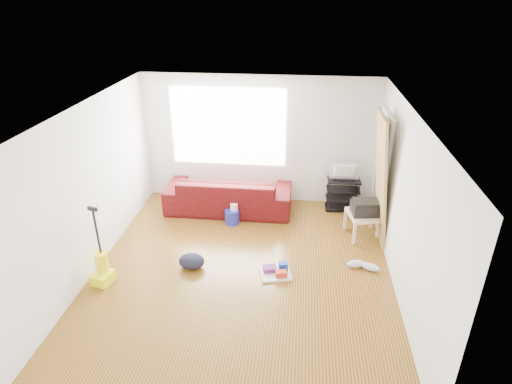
# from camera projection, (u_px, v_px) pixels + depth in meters

# --- Properties ---
(room) EXTENTS (4.51, 5.01, 2.51)m
(room) POSITION_uv_depth(u_px,v_px,m) (247.00, 194.00, 6.14)
(room) COLOR #4F310D
(room) RESTS_ON ground
(sofa) EXTENTS (2.38, 0.93, 0.70)m
(sofa) POSITION_uv_depth(u_px,v_px,m) (229.00, 209.00, 8.36)
(sofa) COLOR #340500
(sofa) RESTS_ON ground
(tv_stand) EXTENTS (0.63, 0.37, 0.62)m
(tv_stand) POSITION_uv_depth(u_px,v_px,m) (343.00, 194.00, 8.24)
(tv_stand) COLOR black
(tv_stand) RESTS_ON ground
(tv) EXTENTS (0.56, 0.07, 0.32)m
(tv) POSITION_uv_depth(u_px,v_px,m) (345.00, 172.00, 8.04)
(tv) COLOR black
(tv) RESTS_ON tv_stand
(side_table) EXTENTS (0.66, 0.66, 0.45)m
(side_table) POSITION_uv_depth(u_px,v_px,m) (365.00, 217.00, 7.32)
(side_table) COLOR #CDAC87
(side_table) RESTS_ON ground
(printer) EXTENTS (0.51, 0.42, 0.24)m
(printer) POSITION_uv_depth(u_px,v_px,m) (366.00, 207.00, 7.23)
(printer) COLOR black
(printer) RESTS_ON side_table
(bucket) EXTENTS (0.26, 0.26, 0.26)m
(bucket) POSITION_uv_depth(u_px,v_px,m) (232.00, 223.00, 7.89)
(bucket) COLOR #2027AA
(bucket) RESTS_ON ground
(toilet_paper) EXTENTS (0.13, 0.13, 0.12)m
(toilet_paper) POSITION_uv_depth(u_px,v_px,m) (234.00, 213.00, 7.82)
(toilet_paper) COLOR white
(toilet_paper) RESTS_ON bucket
(cleaning_tray) EXTENTS (0.53, 0.46, 0.16)m
(cleaning_tray) POSITION_uv_depth(u_px,v_px,m) (276.00, 272.00, 6.47)
(cleaning_tray) COLOR white
(cleaning_tray) RESTS_ON ground
(backpack) EXTENTS (0.42, 0.34, 0.22)m
(backpack) POSITION_uv_depth(u_px,v_px,m) (192.00, 267.00, 6.66)
(backpack) COLOR black
(backpack) RESTS_ON ground
(sneakers) EXTENTS (0.52, 0.27, 0.12)m
(sneakers) POSITION_uv_depth(u_px,v_px,m) (363.00, 265.00, 6.60)
(sneakers) COLOR silver
(sneakers) RESTS_ON ground
(vacuum) EXTENTS (0.31, 0.34, 1.22)m
(vacuum) POSITION_uv_depth(u_px,v_px,m) (102.00, 269.00, 6.25)
(vacuum) COLOR #FDFC17
(vacuum) RESTS_ON ground
(door_panel) EXTENTS (0.27, 0.88, 2.19)m
(door_panel) POSITION_uv_depth(u_px,v_px,m) (373.00, 238.00, 7.43)
(door_panel) COLOR olive
(door_panel) RESTS_ON ground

